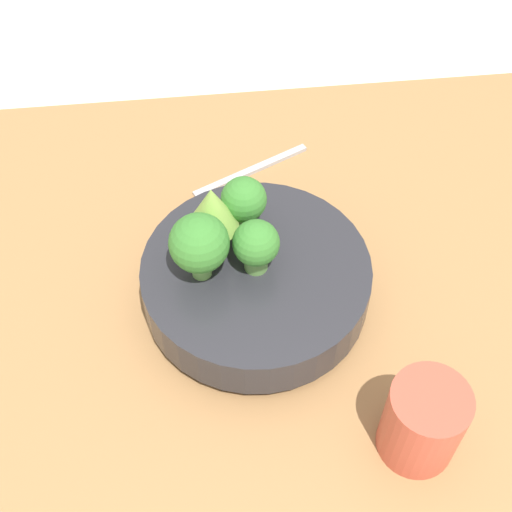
{
  "coord_description": "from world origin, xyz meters",
  "views": [
    {
      "loc": [
        0.04,
        0.52,
        0.76
      ],
      "look_at": [
        -0.01,
        0.03,
        0.13
      ],
      "focal_mm": 50.0,
      "sensor_mm": 36.0,
      "label": 1
    }
  ],
  "objects": [
    {
      "name": "ground_plane",
      "position": [
        0.0,
        0.0,
        0.0
      ],
      "size": [
        6.0,
        6.0,
        0.0
      ],
      "primitive_type": "plane",
      "color": "beige"
    },
    {
      "name": "table",
      "position": [
        0.0,
        0.0,
        0.02
      ],
      "size": [
        0.96,
        0.74,
        0.04
      ],
      "color": "#9E7042",
      "rests_on": "ground_plane"
    },
    {
      "name": "bowl",
      "position": [
        -0.01,
        0.03,
        0.08
      ],
      "size": [
        0.27,
        0.27,
        0.07
      ],
      "color": "#28282D",
      "rests_on": "table"
    },
    {
      "name": "broccoli_floret_right",
      "position": [
        0.05,
        0.03,
        0.16
      ],
      "size": [
        0.07,
        0.07,
        0.09
      ],
      "color": "#6BA34C",
      "rests_on": "bowl"
    },
    {
      "name": "broccoli_floret_front",
      "position": [
        -0.01,
        -0.03,
        0.15
      ],
      "size": [
        0.05,
        0.05,
        0.08
      ],
      "color": "#7AB256",
      "rests_on": "bowl"
    },
    {
      "name": "broccoli_floret_center",
      "position": [
        -0.01,
        0.03,
        0.15
      ],
      "size": [
        0.05,
        0.05,
        0.07
      ],
      "color": "#609347",
      "rests_on": "bowl"
    },
    {
      "name": "romanesco_piece_near",
      "position": [
        0.03,
        -0.01,
        0.17
      ],
      "size": [
        0.06,
        0.06,
        0.09
      ],
      "color": "#6BA34C",
      "rests_on": "bowl"
    },
    {
      "name": "cup",
      "position": [
        -0.16,
        0.23,
        0.09
      ],
      "size": [
        0.08,
        0.08,
        0.1
      ],
      "color": "#C64C38",
      "rests_on": "table"
    },
    {
      "name": "fork",
      "position": [
        -0.03,
        -0.19,
        0.04
      ],
      "size": [
        0.17,
        0.09,
        0.01
      ],
      "color": "#B2B2B7",
      "rests_on": "table"
    }
  ]
}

